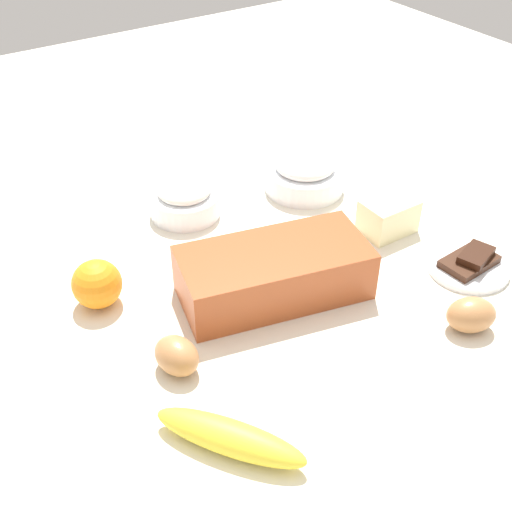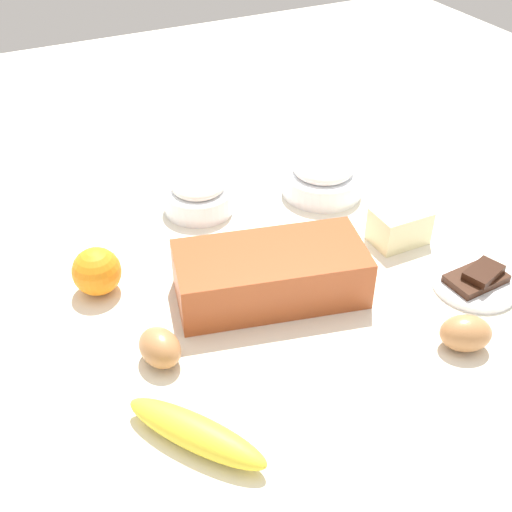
{
  "view_description": "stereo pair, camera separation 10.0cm",
  "coord_description": "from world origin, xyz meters",
  "px_view_note": "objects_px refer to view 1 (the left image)",
  "views": [
    {
      "loc": [
        -0.44,
        -0.67,
        0.64
      ],
      "look_at": [
        0.0,
        0.0,
        0.04
      ],
      "focal_mm": 45.57,
      "sensor_mm": 36.0,
      "label": 1
    },
    {
      "loc": [
        -0.35,
        -0.72,
        0.64
      ],
      "look_at": [
        0.0,
        0.0,
        0.04
      ],
      "focal_mm": 45.57,
      "sensor_mm": 36.0,
      "label": 2
    }
  ],
  "objects_px": {
    "orange_fruit": "(97,284)",
    "egg_beside_bowl": "(471,315)",
    "egg_near_butter": "(177,356)",
    "loaf_pan": "(277,271)",
    "banana": "(230,437)",
    "butter_block": "(388,216)",
    "sugar_bowl": "(305,174)",
    "chocolate_plate": "(469,264)",
    "flour_bowl": "(185,199)"
  },
  "relations": [
    {
      "from": "flour_bowl",
      "to": "butter_block",
      "type": "relative_size",
      "value": 1.39
    },
    {
      "from": "orange_fruit",
      "to": "egg_beside_bowl",
      "type": "bearing_deg",
      "value": -39.03
    },
    {
      "from": "sugar_bowl",
      "to": "orange_fruit",
      "type": "xyz_separation_m",
      "value": [
        -0.45,
        -0.1,
        0.0
      ]
    },
    {
      "from": "sugar_bowl",
      "to": "chocolate_plate",
      "type": "height_order",
      "value": "sugar_bowl"
    },
    {
      "from": "loaf_pan",
      "to": "butter_block",
      "type": "relative_size",
      "value": 3.36
    },
    {
      "from": "butter_block",
      "to": "sugar_bowl",
      "type": "bearing_deg",
      "value": 100.58
    },
    {
      "from": "loaf_pan",
      "to": "orange_fruit",
      "type": "distance_m",
      "value": 0.27
    },
    {
      "from": "orange_fruit",
      "to": "egg_beside_bowl",
      "type": "relative_size",
      "value": 1.05
    },
    {
      "from": "banana",
      "to": "egg_near_butter",
      "type": "distance_m",
      "value": 0.15
    },
    {
      "from": "flour_bowl",
      "to": "egg_beside_bowl",
      "type": "height_order",
      "value": "flour_bowl"
    },
    {
      "from": "orange_fruit",
      "to": "sugar_bowl",
      "type": "bearing_deg",
      "value": 12.12
    },
    {
      "from": "loaf_pan",
      "to": "banana",
      "type": "bearing_deg",
      "value": -122.1
    },
    {
      "from": "loaf_pan",
      "to": "chocolate_plate",
      "type": "height_order",
      "value": "loaf_pan"
    },
    {
      "from": "butter_block",
      "to": "egg_near_butter",
      "type": "distance_m",
      "value": 0.46
    },
    {
      "from": "loaf_pan",
      "to": "egg_near_butter",
      "type": "relative_size",
      "value": 4.51
    },
    {
      "from": "loaf_pan",
      "to": "banana",
      "type": "relative_size",
      "value": 1.59
    },
    {
      "from": "flour_bowl",
      "to": "egg_near_butter",
      "type": "relative_size",
      "value": 1.87
    },
    {
      "from": "egg_near_butter",
      "to": "orange_fruit",
      "type": "bearing_deg",
      "value": 100.86
    },
    {
      "from": "egg_near_butter",
      "to": "egg_beside_bowl",
      "type": "relative_size",
      "value": 0.95
    },
    {
      "from": "butter_block",
      "to": "banana",
      "type": "bearing_deg",
      "value": -152.99
    },
    {
      "from": "chocolate_plate",
      "to": "flour_bowl",
      "type": "bearing_deg",
      "value": 127.66
    },
    {
      "from": "banana",
      "to": "chocolate_plate",
      "type": "height_order",
      "value": "banana"
    },
    {
      "from": "sugar_bowl",
      "to": "butter_block",
      "type": "distance_m",
      "value": 0.19
    },
    {
      "from": "egg_beside_bowl",
      "to": "chocolate_plate",
      "type": "height_order",
      "value": "egg_beside_bowl"
    },
    {
      "from": "butter_block",
      "to": "chocolate_plate",
      "type": "distance_m",
      "value": 0.16
    },
    {
      "from": "sugar_bowl",
      "to": "egg_beside_bowl",
      "type": "xyz_separation_m",
      "value": [
        -0.03,
        -0.44,
        -0.01
      ]
    },
    {
      "from": "banana",
      "to": "orange_fruit",
      "type": "relative_size",
      "value": 2.57
    },
    {
      "from": "banana",
      "to": "orange_fruit",
      "type": "bearing_deg",
      "value": 94.86
    },
    {
      "from": "sugar_bowl",
      "to": "flour_bowl",
      "type": "bearing_deg",
      "value": 168.36
    },
    {
      "from": "sugar_bowl",
      "to": "loaf_pan",
      "type": "bearing_deg",
      "value": -134.51
    },
    {
      "from": "egg_beside_bowl",
      "to": "chocolate_plate",
      "type": "xyz_separation_m",
      "value": [
        0.1,
        0.09,
        -0.02
      ]
    },
    {
      "from": "banana",
      "to": "egg_near_butter",
      "type": "xyz_separation_m",
      "value": [
        0.01,
        0.15,
        0.01
      ]
    },
    {
      "from": "sugar_bowl",
      "to": "egg_beside_bowl",
      "type": "relative_size",
      "value": 2.1
    },
    {
      "from": "flour_bowl",
      "to": "egg_near_butter",
      "type": "height_order",
      "value": "flour_bowl"
    },
    {
      "from": "butter_block",
      "to": "egg_beside_bowl",
      "type": "distance_m",
      "value": 0.26
    },
    {
      "from": "egg_near_butter",
      "to": "loaf_pan",
      "type": "bearing_deg",
      "value": 16.44
    },
    {
      "from": "egg_beside_bowl",
      "to": "flour_bowl",
      "type": "bearing_deg",
      "value": 112.1
    },
    {
      "from": "flour_bowl",
      "to": "banana",
      "type": "relative_size",
      "value": 0.66
    },
    {
      "from": "flour_bowl",
      "to": "orange_fruit",
      "type": "xyz_separation_m",
      "value": [
        -0.22,
        -0.14,
        0.01
      ]
    },
    {
      "from": "flour_bowl",
      "to": "banana",
      "type": "height_order",
      "value": "flour_bowl"
    },
    {
      "from": "loaf_pan",
      "to": "orange_fruit",
      "type": "xyz_separation_m",
      "value": [
        -0.23,
        0.12,
        -0.0
      ]
    },
    {
      "from": "loaf_pan",
      "to": "butter_block",
      "type": "xyz_separation_m",
      "value": [
        0.25,
        0.03,
        -0.01
      ]
    },
    {
      "from": "flour_bowl",
      "to": "butter_block",
      "type": "height_order",
      "value": "flour_bowl"
    },
    {
      "from": "egg_near_butter",
      "to": "banana",
      "type": "bearing_deg",
      "value": -92.8
    },
    {
      "from": "sugar_bowl",
      "to": "orange_fruit",
      "type": "height_order",
      "value": "orange_fruit"
    },
    {
      "from": "banana",
      "to": "chocolate_plate",
      "type": "distance_m",
      "value": 0.5
    },
    {
      "from": "orange_fruit",
      "to": "butter_block",
      "type": "distance_m",
      "value": 0.5
    },
    {
      "from": "butter_block",
      "to": "loaf_pan",
      "type": "bearing_deg",
      "value": -173.26
    },
    {
      "from": "loaf_pan",
      "to": "egg_beside_bowl",
      "type": "relative_size",
      "value": 4.28
    },
    {
      "from": "flour_bowl",
      "to": "egg_beside_bowl",
      "type": "distance_m",
      "value": 0.52
    }
  ]
}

